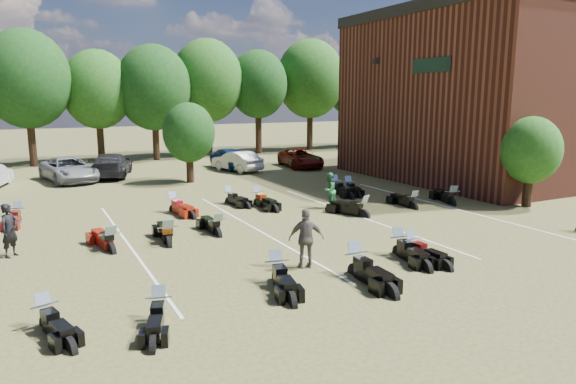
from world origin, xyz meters
TOP-DOWN VIEW (x-y plane):
  - ground at (0.00, 0.00)m, footprint 160.00×160.00m
  - car_2 at (-8.71, 19.34)m, footprint 3.55×5.83m
  - car_3 at (-6.02, 20.07)m, footprint 3.68×5.85m
  - car_4 at (2.46, 20.09)m, footprint 2.16×4.67m
  - car_5 at (2.42, 18.79)m, footprint 2.64×4.58m
  - car_6 at (7.49, 18.53)m, footprint 2.92×5.23m
  - car_7 at (14.99, 18.74)m, footprint 3.60×5.20m
  - person_black at (-11.73, 3.44)m, footprint 0.76×0.78m
  - person_green at (1.73, 5.10)m, footprint 1.05×0.98m
  - person_grey at (-3.49, -2.02)m, footprint 1.19×0.83m
  - motorcycle_0 at (-10.94, -3.03)m, footprint 1.20×2.17m
  - motorcycle_1 at (-4.89, -2.78)m, footprint 1.23×2.44m
  - motorcycle_2 at (-8.50, -3.77)m, footprint 1.27×2.17m
  - motorcycle_3 at (-0.08, -2.34)m, footprint 1.13×2.43m
  - motorcycle_4 at (-2.52, -3.33)m, footprint 0.96×2.57m
  - motorcycle_5 at (0.21, -2.64)m, footprint 0.73×2.18m
  - motorcycle_7 at (-8.69, 2.43)m, footprint 1.16×2.49m
  - motorcycle_8 at (-6.73, 2.32)m, footprint 1.01×2.52m
  - motorcycle_9 at (-4.72, 2.76)m, footprint 0.76×2.28m
  - motorcycle_11 at (2.08, 2.78)m, footprint 1.57×2.61m
  - motorcycle_12 at (5.24, 3.15)m, footprint 0.72×2.26m
  - motorcycle_13 at (7.52, 2.93)m, footprint 1.51×2.61m
  - motorcycle_14 at (-11.56, 8.72)m, footprint 1.15×2.30m
  - motorcycle_15 at (-5.13, 7.66)m, footprint 1.24×2.46m
  - motorcycle_16 at (-2.14, 8.34)m, footprint 1.14×2.26m
  - motorcycle_17 at (-1.07, 7.24)m, footprint 0.92×2.46m
  - motorcycle_19 at (4.10, 8.29)m, footprint 1.03×2.56m
  - motorcycle_20 at (4.90, 8.14)m, footprint 1.25×2.35m
  - brick_building at (22.00, 9.00)m, footprint 25.40×15.20m
  - tree_line at (-1.00, 29.00)m, footprint 56.00×6.00m
  - young_tree_near_building at (10.50, 1.00)m, footprint 2.80×2.80m
  - young_tree_midfield at (-2.00, 15.50)m, footprint 3.20×3.20m
  - parking_lines at (-3.00, 3.00)m, footprint 20.10×14.00m

SIDE VIEW (x-z plane):
  - ground at x=0.00m, z-range 0.00..0.00m
  - motorcycle_0 at x=-10.94m, z-range -0.58..0.58m
  - motorcycle_1 at x=-4.89m, z-range -0.65..0.65m
  - motorcycle_2 at x=-8.50m, z-range -0.58..0.58m
  - motorcycle_3 at x=-0.08m, z-range -0.65..0.65m
  - motorcycle_4 at x=-2.52m, z-range -0.70..0.70m
  - motorcycle_5 at x=0.21m, z-range -0.60..0.60m
  - motorcycle_7 at x=-8.69m, z-range -0.67..0.67m
  - motorcycle_8 at x=-6.73m, z-range -0.69..0.69m
  - motorcycle_9 at x=-4.72m, z-range -0.63..0.63m
  - motorcycle_11 at x=2.08m, z-range -0.69..0.69m
  - motorcycle_12 at x=5.24m, z-range -0.63..0.63m
  - motorcycle_13 at x=7.52m, z-range -0.69..0.69m
  - motorcycle_14 at x=-11.56m, z-range -0.61..0.61m
  - motorcycle_15 at x=-5.13m, z-range -0.66..0.66m
  - motorcycle_16 at x=-2.14m, z-range -0.60..0.60m
  - motorcycle_17 at x=-1.07m, z-range -0.67..0.67m
  - motorcycle_19 at x=4.10m, z-range -0.70..0.70m
  - motorcycle_20 at x=4.90m, z-range -0.63..0.63m
  - parking_lines at x=-3.00m, z-range 0.00..0.01m
  - car_6 at x=7.49m, z-range 0.00..1.38m
  - car_7 at x=14.99m, z-range 0.00..1.40m
  - car_5 at x=2.42m, z-range 0.00..1.43m
  - car_2 at x=-8.71m, z-range 0.00..1.51m
  - car_4 at x=2.46m, z-range 0.00..1.55m
  - car_3 at x=-6.02m, z-range 0.00..1.58m
  - person_green at x=1.73m, z-range 0.00..1.72m
  - person_black at x=-11.73m, z-range 0.00..1.81m
  - person_grey at x=-3.49m, z-range 0.00..1.88m
  - young_tree_near_building at x=10.50m, z-range 0.67..4.83m
  - young_tree_midfield at x=-2.00m, z-range 0.74..5.44m
  - brick_building at x=22.00m, z-range 0.01..10.71m
  - tree_line at x=-1.00m, z-range 1.42..11.20m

